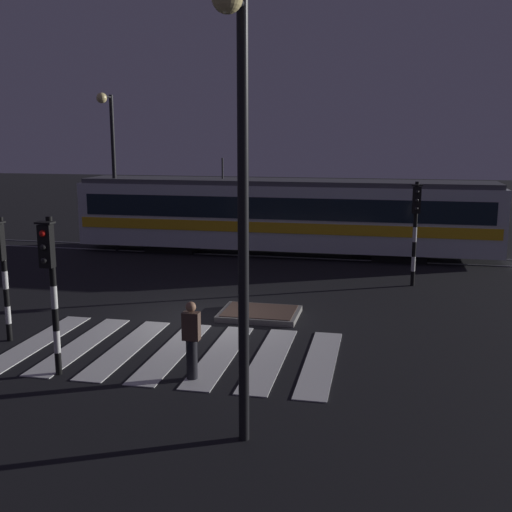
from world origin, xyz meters
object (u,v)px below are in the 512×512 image
object	(u,v)px
traffic_light_corner_near_left	(1,261)
street_lamp_near_kerb	(239,173)
traffic_light_corner_far_right	(416,218)
pedestrian_waiting_at_kerb	(191,340)
traffic_light_kerb_mid_left	(50,273)
street_lamp_trackside_left	(111,153)
tram	(283,214)

from	to	relation	value
traffic_light_corner_near_left	street_lamp_near_kerb	xyz separation A→B (m)	(7.00, -3.95, 2.47)
traffic_light_corner_far_right	pedestrian_waiting_at_kerb	size ratio (longest dim) A/B	2.10
traffic_light_kerb_mid_left	traffic_light_corner_near_left	size ratio (longest dim) A/B	1.10
traffic_light_kerb_mid_left	street_lamp_trackside_left	size ratio (longest dim) A/B	0.51
traffic_light_kerb_mid_left	traffic_light_corner_near_left	distance (m)	2.97
traffic_light_corner_near_left	tram	xyz separation A→B (m)	(4.85, 12.98, -0.34)
tram	pedestrian_waiting_at_kerb	bearing A→B (deg)	-88.15
traffic_light_kerb_mid_left	tram	world-z (taller)	tram
traffic_light_corner_far_right	street_lamp_trackside_left	bearing A→B (deg)	163.23
pedestrian_waiting_at_kerb	traffic_light_corner_near_left	bearing A→B (deg)	165.72
traffic_light_kerb_mid_left	street_lamp_trackside_left	world-z (taller)	street_lamp_trackside_left
traffic_light_corner_far_right	tram	bearing A→B (deg)	137.96
traffic_light_corner_far_right	street_lamp_near_kerb	xyz separation A→B (m)	(-3.20, -12.10, 2.19)
traffic_light_corner_far_right	traffic_light_kerb_mid_left	bearing A→B (deg)	-128.22
street_lamp_trackside_left	pedestrian_waiting_at_kerb	xyz separation A→B (m)	(7.92, -13.37, -3.51)
street_lamp_near_kerb	street_lamp_trackside_left	distance (m)	18.63
pedestrian_waiting_at_kerb	street_lamp_near_kerb	bearing A→B (deg)	-57.00
traffic_light_kerb_mid_left	pedestrian_waiting_at_kerb	xyz separation A→B (m)	(2.93, 0.43, -1.41)
street_lamp_near_kerb	pedestrian_waiting_at_kerb	distance (m)	4.81
traffic_light_corner_near_left	traffic_light_kerb_mid_left	bearing A→B (deg)	-36.87
traffic_light_kerb_mid_left	street_lamp_trackside_left	bearing A→B (deg)	109.85
traffic_light_corner_near_left	street_lamp_trackside_left	xyz separation A→B (m)	(-2.61, 12.01, 2.29)
street_lamp_trackside_left	tram	xyz separation A→B (m)	(7.45, 0.97, -2.63)
traffic_light_kerb_mid_left	pedestrian_waiting_at_kerb	size ratio (longest dim) A/B	2.03
street_lamp_near_kerb	street_lamp_trackside_left	size ratio (longest dim) A/B	1.05
traffic_light_corner_far_right	street_lamp_trackside_left	world-z (taller)	street_lamp_trackside_left
pedestrian_waiting_at_kerb	tram	bearing A→B (deg)	91.85
traffic_light_kerb_mid_left	traffic_light_corner_near_left	xyz separation A→B (m)	(-2.37, 1.78, -0.20)
street_lamp_trackside_left	street_lamp_near_kerb	bearing A→B (deg)	-58.97
traffic_light_corner_near_left	tram	world-z (taller)	tram
traffic_light_corner_far_right	street_lamp_near_kerb	world-z (taller)	street_lamp_near_kerb
traffic_light_kerb_mid_left	traffic_light_corner_far_right	xyz separation A→B (m)	(7.82, 9.93, 0.08)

